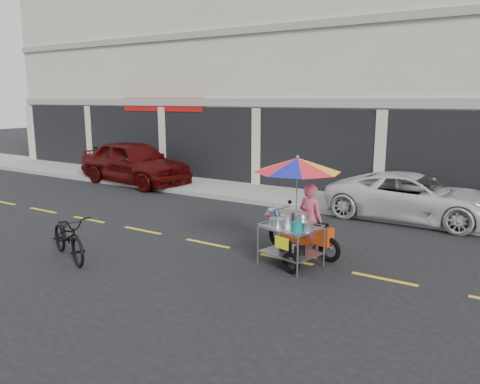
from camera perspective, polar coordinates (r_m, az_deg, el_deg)
The scene contains 9 objects.
ground at distance 9.74m, azimuth 5.64°, elevation -8.18°, with size 90.00×90.00×0.00m, color black.
sidewalk at distance 14.67m, azimuth 15.37°, elevation -1.55°, with size 45.00×3.00×0.15m, color gray.
centerline at distance 9.74m, azimuth 5.64°, elevation -8.15°, with size 42.00×0.10×0.01m, color gold.
maroon_sedan at distance 18.43m, azimuth -12.75°, elevation 3.55°, with size 1.97×4.91×1.67m, color #400606.
white_pickup at distance 13.45m, azimuth 20.34°, elevation -0.58°, with size 2.09×4.53×1.26m, color silver.
plant_tall at distance 22.16m, azimuth -17.17°, elevation 4.15°, with size 0.92×0.80×1.03m, color #20471A.
plant_short at distance 21.31m, azimuth -16.09°, elevation 3.93°, with size 0.57×0.57×1.02m, color #20471A.
near_bicycle at distance 10.21m, azimuth -20.18°, elevation -5.12°, with size 0.63×1.80×0.95m, color black.
food_vendor_rig at distance 9.28m, azimuth 7.37°, elevation -0.37°, with size 2.17×2.08×2.20m.
Camera 1 is at (4.08, -8.23, 3.24)m, focal length 35.00 mm.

